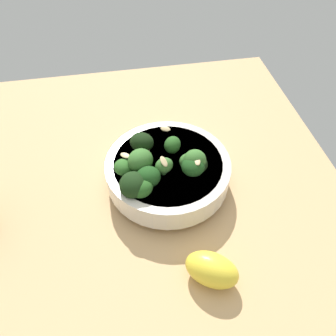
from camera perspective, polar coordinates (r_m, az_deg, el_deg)
ground_plane at (r=61.51cm, az=-4.90°, el=-3.12°), size 71.07×71.07×3.69cm
bowl_of_broccoli at (r=56.14cm, az=-0.27°, el=-0.29°), size 20.59×20.59×10.01cm
lemon_wedge at (r=48.45cm, az=7.34°, el=-16.53°), size 7.95×8.80×4.88cm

